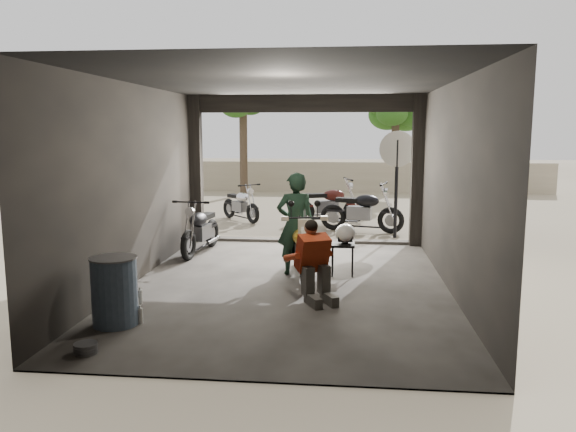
% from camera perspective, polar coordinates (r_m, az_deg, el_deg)
% --- Properties ---
extents(ground, '(80.00, 80.00, 0.00)m').
position_cam_1_polar(ground, '(9.04, 0.04, -7.12)').
color(ground, '#7A6D56').
rests_on(ground, ground).
extents(garage, '(7.00, 7.13, 3.20)m').
position_cam_1_polar(garage, '(9.31, 0.39, 1.39)').
color(garage, '#2D2B28').
rests_on(garage, ground).
extents(boundary_wall, '(18.00, 0.30, 1.20)m').
position_cam_1_polar(boundary_wall, '(22.74, 3.66, 4.01)').
color(boundary_wall, gray).
rests_on(boundary_wall, ground).
extents(tree_left, '(2.20, 2.20, 5.60)m').
position_cam_1_polar(tree_left, '(21.56, -4.61, 12.74)').
color(tree_left, '#382B1E').
rests_on(tree_left, ground).
extents(tree_right, '(2.20, 2.20, 5.00)m').
position_cam_1_polar(tree_right, '(22.75, 10.94, 11.33)').
color(tree_right, '#382B1E').
rests_on(tree_right, ground).
extents(main_bike, '(0.99, 1.80, 1.13)m').
position_cam_1_polar(main_bike, '(9.43, 1.35, -2.90)').
color(main_bike, beige).
rests_on(main_bike, ground).
extents(left_bike, '(0.86, 1.73, 1.13)m').
position_cam_1_polar(left_bike, '(11.39, -8.87, -1.00)').
color(left_bike, black).
rests_on(left_bike, ground).
extents(outside_bike_a, '(1.51, 1.56, 1.04)m').
position_cam_1_polar(outside_bike_a, '(15.38, -4.85, 1.43)').
color(outside_bike_a, black).
rests_on(outside_bike_a, ground).
extents(outside_bike_b, '(1.91, 1.19, 1.20)m').
position_cam_1_polar(outside_bike_b, '(14.90, 4.19, 1.51)').
color(outside_bike_b, '#3E120F').
rests_on(outside_bike_b, ground).
extents(outside_bike_c, '(1.93, 1.16, 1.22)m').
position_cam_1_polar(outside_bike_c, '(13.75, 7.49, 0.89)').
color(outside_bike_c, black).
rests_on(outside_bike_c, ground).
extents(rider, '(0.72, 0.56, 1.77)m').
position_cam_1_polar(rider, '(9.54, 0.77, -0.83)').
color(rider, black).
rests_on(rider, ground).
extents(mechanic, '(0.88, 0.97, 1.15)m').
position_cam_1_polar(mechanic, '(8.07, 2.87, -4.87)').
color(mechanic, '#BC3D19').
rests_on(mechanic, ground).
extents(stool, '(0.41, 0.41, 0.56)m').
position_cam_1_polar(stool, '(9.59, 5.57, -3.24)').
color(stool, black).
rests_on(stool, ground).
extents(helmet, '(0.36, 0.38, 0.33)m').
position_cam_1_polar(helmet, '(9.61, 5.84, -1.76)').
color(helmet, white).
rests_on(helmet, stool).
extents(oil_drum, '(0.74, 0.74, 0.88)m').
position_cam_1_polar(oil_drum, '(7.47, -17.20, -7.41)').
color(oil_drum, '#3E5169').
rests_on(oil_drum, ground).
extents(sign_post, '(0.82, 0.08, 2.45)m').
position_cam_1_polar(sign_post, '(13.03, 11.00, 5.01)').
color(sign_post, black).
rests_on(sign_post, ground).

